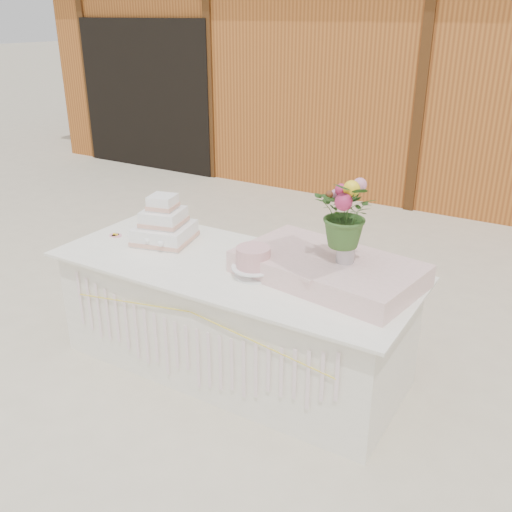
% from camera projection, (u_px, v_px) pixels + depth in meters
% --- Properties ---
extents(ground, '(80.00, 80.00, 0.00)m').
position_uv_depth(ground, '(234.00, 365.00, 3.98)').
color(ground, beige).
rests_on(ground, ground).
extents(barn, '(12.60, 4.60, 3.30)m').
position_uv_depth(barn, '(463.00, 58.00, 8.05)').
color(barn, '#AD6124').
rests_on(barn, ground).
extents(cake_table, '(2.40, 1.00, 0.77)m').
position_uv_depth(cake_table, '(233.00, 317.00, 3.83)').
color(cake_table, silver).
rests_on(cake_table, ground).
extents(wedding_cake, '(0.45, 0.45, 0.34)m').
position_uv_depth(wedding_cake, '(164.00, 226.00, 4.01)').
color(wedding_cake, white).
rests_on(wedding_cake, cake_table).
extents(pink_cake_stand, '(0.27, 0.27, 0.19)m').
position_uv_depth(pink_cake_stand, '(253.00, 261.00, 3.47)').
color(pink_cake_stand, white).
rests_on(pink_cake_stand, cake_table).
extents(satin_runner, '(1.18, 0.79, 0.14)m').
position_uv_depth(satin_runner, '(328.00, 268.00, 3.46)').
color(satin_runner, '#FFCFCD').
rests_on(satin_runner, cake_table).
extents(flower_vase, '(0.11, 0.11, 0.15)m').
position_uv_depth(flower_vase, '(346.00, 250.00, 3.35)').
color(flower_vase, '#A4A4A9').
rests_on(flower_vase, satin_runner).
extents(bouquet, '(0.38, 0.33, 0.41)m').
position_uv_depth(bouquet, '(349.00, 205.00, 3.24)').
color(bouquet, '#345B24').
rests_on(bouquet, flower_vase).
extents(loose_flowers, '(0.19, 0.36, 0.02)m').
position_uv_depth(loose_flowers, '(133.00, 230.00, 4.25)').
color(loose_flowers, pink).
rests_on(loose_flowers, cake_table).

